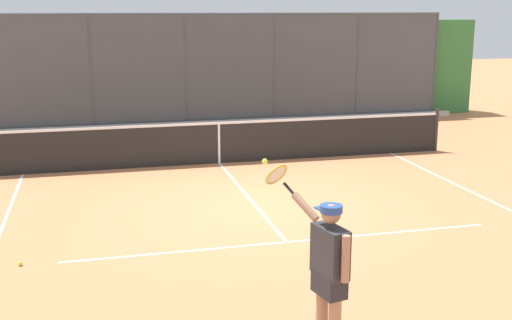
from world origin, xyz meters
The scene contains 6 objects.
ground_plane centered at (0.00, 0.00, 0.00)m, with size 60.00×60.00×0.00m, color #C67A4C.
court_line_markings centered at (0.00, 2.16, 0.00)m, with size 8.66×9.80×0.01m.
fence_backdrop centered at (0.00, -9.26, 1.55)m, with size 19.50×1.37×3.36m.
tennis_net centered at (0.00, -3.56, 0.49)m, with size 11.13×0.09×1.07m.
tennis_player centered at (0.51, 4.93, 0.91)m, with size 0.68×1.26×1.87m.
tennis_ball_near_net centered at (3.86, 1.80, 0.03)m, with size 0.07×0.07×0.07m, color #D6E042.
Camera 1 is at (2.75, 10.79, 3.49)m, focal length 45.59 mm.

